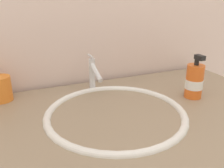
# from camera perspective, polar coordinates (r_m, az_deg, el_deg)

# --- Properties ---
(sink_basin) EXTENTS (0.45, 0.45, 0.11)m
(sink_basin) POSITION_cam_1_polar(r_m,az_deg,el_deg) (0.79, 0.85, -9.28)
(sink_basin) COLOR white
(sink_basin) RESTS_ON vanity_counter
(faucet) EXTENTS (0.02, 0.14, 0.13)m
(faucet) POSITION_cam_1_polar(r_m,az_deg,el_deg) (0.93, -4.44, 2.63)
(faucet) COLOR silver
(faucet) RESTS_ON sink_basin
(toothbrush_cup) EXTENTS (0.07, 0.07, 0.09)m
(toothbrush_cup) POSITION_cam_1_polar(r_m,az_deg,el_deg) (0.93, -24.75, -1.03)
(toothbrush_cup) COLOR orange
(toothbrush_cup) RESTS_ON vanity_counter
(soap_dispenser) EXTENTS (0.06, 0.06, 0.16)m
(soap_dispenser) POSITION_cam_1_polar(r_m,az_deg,el_deg) (0.92, 18.80, 0.61)
(soap_dispenser) COLOR orange
(soap_dispenser) RESTS_ON vanity_counter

